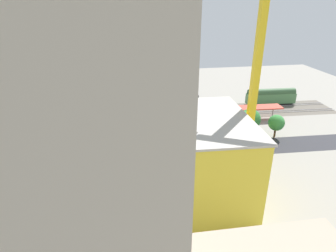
% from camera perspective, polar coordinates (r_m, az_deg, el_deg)
% --- Properties ---
extents(ground_plane, '(175.58, 175.58, 0.00)m').
position_cam_1_polar(ground_plane, '(82.76, 5.45, -3.02)').
color(ground_plane, gray).
rests_on(ground_plane, ground).
extents(rail_bed, '(110.25, 19.08, 0.01)m').
position_cam_1_polar(rail_bed, '(102.41, 2.37, 2.51)').
color(rail_bed, '#665E54').
rests_on(rail_bed, ground).
extents(street_asphalt, '(110.02, 13.65, 0.01)m').
position_cam_1_polar(street_asphalt, '(78.67, 6.32, -4.57)').
color(street_asphalt, '#2D2D33').
rests_on(street_asphalt, ground).
extents(track_rails, '(109.64, 12.65, 0.12)m').
position_cam_1_polar(track_rails, '(102.35, 2.37, 2.61)').
color(track_rails, '#9E9EA8').
rests_on(track_rails, ground).
extents(platform_canopy_near, '(49.03, 6.66, 4.22)m').
position_cam_1_polar(platform_canopy_near, '(95.14, 7.77, 3.17)').
color(platform_canopy_near, '#C63D2D').
rests_on(platform_canopy_near, ground).
extents(locomotive, '(14.13, 3.16, 4.93)m').
position_cam_1_polar(locomotive, '(107.85, 8.66, 4.37)').
color(locomotive, black).
rests_on(locomotive, ground).
extents(passenger_coach, '(18.51, 3.88, 6.11)m').
position_cam_1_polar(passenger_coach, '(116.07, 19.29, 5.45)').
color(passenger_coach, black).
rests_on(passenger_coach, ground).
extents(parked_car_0, '(4.36, 1.74, 1.83)m').
position_cam_1_polar(parked_car_0, '(79.12, 15.21, -4.49)').
color(parked_car_0, black).
rests_on(parked_car_0, ground).
extents(parked_car_1, '(4.35, 2.25, 1.65)m').
position_cam_1_polar(parked_car_1, '(77.16, 10.86, -4.87)').
color(parked_car_1, black).
rests_on(parked_car_1, ground).
extents(parked_car_2, '(4.29, 2.11, 1.58)m').
position_cam_1_polar(parked_car_2, '(75.38, 6.34, -5.32)').
color(parked_car_2, black).
rests_on(parked_car_2, ground).
extents(parked_car_3, '(4.30, 1.90, 1.72)m').
position_cam_1_polar(parked_car_3, '(74.14, 1.46, -5.64)').
color(parked_car_3, black).
rests_on(parked_car_3, ground).
extents(parked_car_4, '(4.10, 1.87, 1.83)m').
position_cam_1_polar(parked_car_4, '(73.46, -4.39, -5.97)').
color(parked_car_4, black).
rests_on(parked_car_4, ground).
extents(construction_building, '(30.06, 24.53, 16.06)m').
position_cam_1_polar(construction_building, '(57.89, 0.61, -6.48)').
color(construction_building, yellow).
rests_on(construction_building, ground).
extents(construction_roof_slab, '(30.68, 25.15, 0.40)m').
position_cam_1_polar(construction_roof_slab, '(54.19, 0.65, 1.04)').
color(construction_roof_slab, '#ADA89E').
rests_on(construction_roof_slab, construction_building).
extents(tower_crane, '(21.88, 12.25, 40.31)m').
position_cam_1_polar(tower_crane, '(62.36, 17.94, 9.68)').
color(tower_crane, gray).
rests_on(tower_crane, ground).
extents(box_truck_0, '(9.25, 2.74, 3.59)m').
position_cam_1_polar(box_truck_0, '(78.00, 6.47, -3.39)').
color(box_truck_0, black).
rests_on(box_truck_0, ground).
extents(street_tree_0, '(6.04, 6.04, 8.30)m').
position_cam_1_polar(street_tree_0, '(86.59, 15.55, 1.26)').
color(street_tree_0, brown).
rests_on(street_tree_0, ground).
extents(street_tree_1, '(5.70, 5.70, 8.50)m').
position_cam_1_polar(street_tree_1, '(84.23, 13.90, 1.07)').
color(street_tree_1, brown).
rests_on(street_tree_1, ground).
extents(street_tree_2, '(5.97, 5.97, 7.95)m').
position_cam_1_polar(street_tree_2, '(78.58, -10.93, -0.88)').
color(street_tree_2, brown).
rests_on(street_tree_2, ground).
extents(street_tree_3, '(4.56, 4.56, 6.72)m').
position_cam_1_polar(street_tree_3, '(88.73, 20.22, 0.58)').
color(street_tree_3, brown).
rests_on(street_tree_3, ground).
extents(traffic_light, '(0.50, 0.36, 6.69)m').
position_cam_1_polar(traffic_light, '(78.73, -4.52, -0.88)').
color(traffic_light, '#333333').
rests_on(traffic_light, ground).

